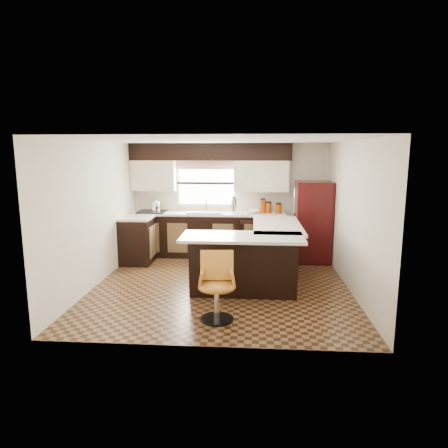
# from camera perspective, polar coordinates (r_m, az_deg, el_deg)

# --- Properties ---
(floor) EXTENTS (4.40, 4.40, 0.00)m
(floor) POSITION_cam_1_polar(r_m,az_deg,el_deg) (6.84, -0.36, -8.64)
(floor) COLOR #49301A
(floor) RESTS_ON ground
(ceiling) EXTENTS (4.40, 4.40, 0.00)m
(ceiling) POSITION_cam_1_polar(r_m,az_deg,el_deg) (6.48, -0.38, 11.87)
(ceiling) COLOR silver
(ceiling) RESTS_ON wall_back
(wall_back) EXTENTS (4.40, 0.00, 4.40)m
(wall_back) POSITION_cam_1_polar(r_m,az_deg,el_deg) (8.73, 0.78, 3.56)
(wall_back) COLOR beige
(wall_back) RESTS_ON floor
(wall_front) EXTENTS (4.40, 0.00, 4.40)m
(wall_front) POSITION_cam_1_polar(r_m,az_deg,el_deg) (4.41, -2.65, -3.09)
(wall_front) COLOR beige
(wall_front) RESTS_ON floor
(wall_left) EXTENTS (0.00, 4.40, 4.40)m
(wall_left) POSITION_cam_1_polar(r_m,az_deg,el_deg) (7.04, -17.67, 1.46)
(wall_left) COLOR beige
(wall_left) RESTS_ON floor
(wall_right) EXTENTS (0.00, 4.40, 4.40)m
(wall_right) POSITION_cam_1_polar(r_m,az_deg,el_deg) (6.72, 17.77, 1.06)
(wall_right) COLOR beige
(wall_right) RESTS_ON floor
(base_cab_back) EXTENTS (3.30, 0.60, 0.90)m
(base_cab_back) POSITION_cam_1_polar(r_m,az_deg,el_deg) (8.59, -2.35, -1.62)
(base_cab_back) COLOR black
(base_cab_back) RESTS_ON floor
(base_cab_left) EXTENTS (0.60, 0.70, 0.90)m
(base_cab_left) POSITION_cam_1_polar(r_m,az_deg,el_deg) (8.24, -12.25, -2.37)
(base_cab_left) COLOR black
(base_cab_left) RESTS_ON floor
(counter_back) EXTENTS (3.30, 0.60, 0.04)m
(counter_back) POSITION_cam_1_polar(r_m,az_deg,el_deg) (8.51, -2.37, 1.49)
(counter_back) COLOR silver
(counter_back) RESTS_ON base_cab_back
(counter_left) EXTENTS (0.60, 0.70, 0.04)m
(counter_left) POSITION_cam_1_polar(r_m,az_deg,el_deg) (8.15, -12.37, 0.87)
(counter_left) COLOR silver
(counter_left) RESTS_ON base_cab_left
(soffit) EXTENTS (3.40, 0.35, 0.36)m
(soffit) POSITION_cam_1_polar(r_m,az_deg,el_deg) (8.53, -2.00, 10.26)
(soffit) COLOR black
(soffit) RESTS_ON wall_back
(upper_cab_left) EXTENTS (0.94, 0.35, 0.64)m
(upper_cab_left) POSITION_cam_1_polar(r_m,az_deg,el_deg) (8.76, -9.99, 6.84)
(upper_cab_left) COLOR beige
(upper_cab_left) RESTS_ON wall_back
(upper_cab_right) EXTENTS (1.14, 0.35, 0.64)m
(upper_cab_right) POSITION_cam_1_polar(r_m,az_deg,el_deg) (8.50, 5.33, 6.85)
(upper_cab_right) COLOR beige
(upper_cab_right) RESTS_ON wall_back
(window_pane) EXTENTS (1.20, 0.02, 0.90)m
(window_pane) POSITION_cam_1_polar(r_m,az_deg,el_deg) (8.72, -2.52, 5.85)
(window_pane) COLOR white
(window_pane) RESTS_ON wall_back
(valance) EXTENTS (1.30, 0.06, 0.18)m
(valance) POSITION_cam_1_polar(r_m,az_deg,el_deg) (8.66, -2.57, 8.40)
(valance) COLOR #D19B93
(valance) RESTS_ON wall_back
(sink) EXTENTS (0.75, 0.45, 0.03)m
(sink) POSITION_cam_1_polar(r_m,az_deg,el_deg) (8.49, -2.72, 1.72)
(sink) COLOR #B2B2B7
(sink) RESTS_ON counter_back
(dishwasher) EXTENTS (0.58, 0.03, 0.78)m
(dishwasher) POSITION_cam_1_polar(r_m,az_deg,el_deg) (8.27, 4.34, -2.27)
(dishwasher) COLOR black
(dishwasher) RESTS_ON floor
(cooktop) EXTENTS (0.58, 0.50, 0.02)m
(cooktop) POSITION_cam_1_polar(r_m,az_deg,el_deg) (8.70, -10.26, 1.76)
(cooktop) COLOR black
(cooktop) RESTS_ON counter_back
(peninsula_long) EXTENTS (0.60, 1.95, 0.90)m
(peninsula_long) POSITION_cam_1_polar(r_m,az_deg,el_deg) (7.31, 7.10, -3.82)
(peninsula_long) COLOR black
(peninsula_long) RESTS_ON floor
(peninsula_return) EXTENTS (1.65, 0.60, 0.90)m
(peninsula_return) POSITION_cam_1_polar(r_m,az_deg,el_deg) (6.36, 2.78, -5.89)
(peninsula_return) COLOR black
(peninsula_return) RESTS_ON floor
(counter_pen_long) EXTENTS (0.84, 1.95, 0.04)m
(counter_pen_long) POSITION_cam_1_polar(r_m,az_deg,el_deg) (7.21, 7.58, -0.18)
(counter_pen_long) COLOR silver
(counter_pen_long) RESTS_ON peninsula_long
(counter_pen_return) EXTENTS (1.89, 0.84, 0.04)m
(counter_pen_return) POSITION_cam_1_polar(r_m,az_deg,el_deg) (6.16, 2.61, -1.89)
(counter_pen_return) COLOR silver
(counter_pen_return) RESTS_ON peninsula_return
(refrigerator) EXTENTS (0.70, 0.68, 1.64)m
(refrigerator) POSITION_cam_1_polar(r_m,az_deg,el_deg) (8.28, 12.55, 0.29)
(refrigerator) COLOR black
(refrigerator) RESTS_ON floor
(bar_chair) EXTENTS (0.53, 0.53, 0.91)m
(bar_chair) POSITION_cam_1_polar(r_m,az_deg,el_deg) (5.32, -1.03, -9.05)
(bar_chair) COLOR orange
(bar_chair) RESTS_ON floor
(kettle) EXTENTS (0.20, 0.20, 0.27)m
(kettle) POSITION_cam_1_polar(r_m,az_deg,el_deg) (8.66, -9.76, 2.72)
(kettle) COLOR silver
(kettle) RESTS_ON cooktop
(percolator) EXTENTS (0.13, 0.13, 0.31)m
(percolator) POSITION_cam_1_polar(r_m,az_deg,el_deg) (8.44, 1.38, 2.65)
(percolator) COLOR silver
(percolator) RESTS_ON counter_back
(mixing_bowl) EXTENTS (0.36, 0.36, 0.07)m
(mixing_bowl) POSITION_cam_1_polar(r_m,az_deg,el_deg) (8.45, 4.01, 1.80)
(mixing_bowl) COLOR white
(mixing_bowl) RESTS_ON counter_back
(canister_large) EXTENTS (0.14, 0.14, 0.28)m
(canister_large) POSITION_cam_1_polar(r_m,az_deg,el_deg) (8.45, 5.53, 2.51)
(canister_large) COLOR #793008
(canister_large) RESTS_ON counter_back
(canister_med) EXTENTS (0.13, 0.13, 0.22)m
(canister_med) POSITION_cam_1_polar(r_m,az_deg,el_deg) (8.46, 6.36, 2.28)
(canister_med) COLOR #793008
(canister_med) RESTS_ON counter_back
(canister_small) EXTENTS (0.14, 0.14, 0.19)m
(canister_small) POSITION_cam_1_polar(r_m,az_deg,el_deg) (8.47, 7.79, 2.18)
(canister_small) COLOR #793008
(canister_small) RESTS_ON counter_back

